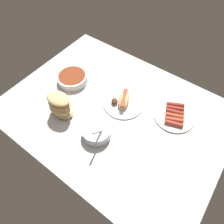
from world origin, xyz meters
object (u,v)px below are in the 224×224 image
bowl_chili (72,78)px  plate_sausages (174,115)px  bowl_coleslaw (97,131)px  bread_stack (60,105)px  plate_hotdog_assembled (123,101)px

bowl_chili → plate_sausages: bowl_chili is taller
bowl_coleslaw → bread_stack: bearing=-177.5°
bowl_coleslaw → plate_sausages: bearing=51.6°
plate_hotdog_assembled → bowl_coleslaw: size_ratio=1.52×
plate_hotdog_assembled → bowl_chili: bearing=-173.3°
plate_hotdog_assembled → bread_stack: bearing=-131.8°
plate_hotdog_assembled → bowl_chili: 35.25cm
plate_hotdog_assembled → bowl_chili: (-35.00, -4.12, 0.81)cm
bowl_coleslaw → bowl_chili: size_ratio=0.84×
plate_sausages → plate_hotdog_assembled: bearing=-161.8°
plate_hotdog_assembled → bowl_coleslaw: 24.69cm
bowl_coleslaw → plate_sausages: (26.70, 33.64, -2.12)cm
bread_stack → plate_hotdog_assembled: bearing=48.2°
plate_sausages → bowl_chili: bearing=-168.1°
bowl_coleslaw → bowl_chili: (-35.61, 20.52, -0.64)cm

